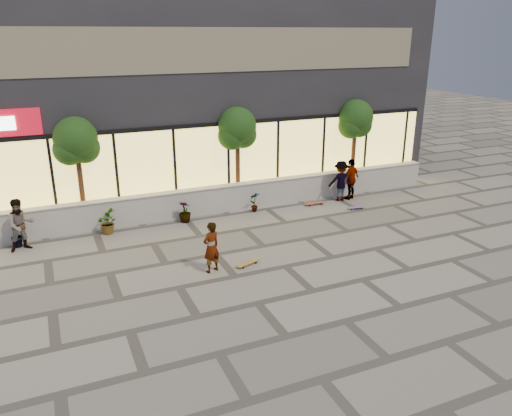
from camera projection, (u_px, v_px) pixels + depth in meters
name	position (u px, v px, depth m)	size (l,w,h in m)	color
ground	(258.00, 303.00, 12.91)	(80.00, 80.00, 0.00)	gray
planter_wall	(183.00, 204.00, 18.78)	(22.00, 0.42, 1.04)	beige
retail_building	(146.00, 88.00, 22.28)	(24.00, 9.17, 8.50)	#232328
shrub_b	(18.00, 235.00, 16.20)	(0.45, 0.36, 0.81)	#173B13
shrub_c	(106.00, 222.00, 17.26)	(0.73, 0.63, 0.81)	#173B13
shrub_d	(185.00, 212.00, 18.31)	(0.45, 0.45, 0.81)	#173B13
shrub_e	(255.00, 202.00, 19.36)	(0.43, 0.29, 0.81)	#173B13
tree_midwest	(76.00, 144.00, 17.25)	(1.60, 1.50, 3.92)	#4F2D1C
tree_mideast	(237.00, 131.00, 19.51)	(1.60, 1.50, 3.92)	#4F2D1C
tree_east	(355.00, 121.00, 21.58)	(1.60, 1.50, 3.92)	#4F2D1C
skater_center	(211.00, 247.00, 14.38)	(0.56, 0.37, 1.54)	silver
skater_left	(21.00, 225.00, 15.80)	(0.83, 0.65, 1.72)	#8F755C
skater_right_near	(351.00, 179.00, 20.70)	(1.01, 0.42, 1.72)	white
skater_right_far	(341.00, 181.00, 20.52)	(1.08, 0.62, 1.68)	maroon
skateboard_center	(248.00, 263.00, 14.98)	(0.84, 0.47, 0.10)	olive
skateboard_right_near	(315.00, 203.00, 20.21)	(0.86, 0.26, 0.10)	#9B4A32
skateboard_right_far	(356.00, 207.00, 19.74)	(0.72, 0.28, 0.09)	#6C5399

